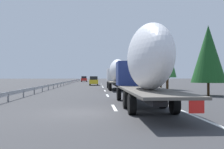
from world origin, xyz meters
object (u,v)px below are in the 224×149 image
object	(u,v)px
road_sign	(127,74)
car_yellow_coupe	(94,81)
truck_lead	(117,73)
truck_trailing	(145,64)
car_red_compact	(84,79)

from	to	relation	value
road_sign	car_yellow_coupe	bearing A→B (deg)	68.04
truck_lead	road_sign	bearing A→B (deg)	-12.08
truck_trailing	car_yellow_coupe	world-z (taller)	truck_trailing
truck_trailing	car_red_compact	distance (m)	71.31
car_yellow_coupe	road_sign	bearing A→B (deg)	-111.96
truck_lead	car_yellow_coupe	size ratio (longest dim) A/B	2.80
car_yellow_coupe	car_red_compact	size ratio (longest dim) A/B	1.09
truck_lead	car_yellow_coupe	world-z (taller)	truck_lead
car_yellow_coupe	road_sign	world-z (taller)	road_sign
truck_lead	road_sign	xyz separation A→B (m)	(14.49, -3.10, 0.01)
truck_trailing	car_red_compact	size ratio (longest dim) A/B	3.41
car_red_compact	road_sign	size ratio (longest dim) A/B	1.19
truck_lead	car_yellow_coupe	bearing A→B (deg)	11.48
car_yellow_coupe	road_sign	xyz separation A→B (m)	(-2.65, -6.58, 1.46)
truck_lead	car_red_compact	size ratio (longest dim) A/B	3.05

